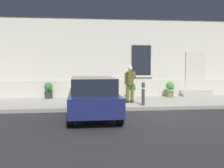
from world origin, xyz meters
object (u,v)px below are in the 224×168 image
Objects in this scene: planter_olive at (170,89)px; person_on_phone at (130,82)px; bollard_near_person at (143,93)px; planter_terracotta at (90,90)px; hatchback_car_navy at (93,96)px; planter_charcoal at (49,90)px; planter_cream at (132,90)px.

person_on_phone is at bearing -145.49° from planter_olive.
planter_terracotta is (-2.26, 2.88, -0.11)m from bollard_near_person.
planter_olive is (4.47, 4.23, -0.18)m from hatchback_car_navy.
hatchback_car_navy is 4.76× the size of planter_olive.
planter_olive is at bearing 43.42° from hatchback_car_navy.
hatchback_car_navy is at bearing -63.88° from planter_charcoal.
planter_olive is (4.43, -0.22, 0.00)m from planter_terracotta.
person_on_phone is at bearing 116.60° from bollard_near_person.
hatchback_car_navy reaches higher than bollard_near_person.
bollard_near_person reaches higher than planter_cream.
planter_terracotta is at bearing 128.18° from bollard_near_person.
hatchback_car_navy is 2.34× the size of person_on_phone.
person_on_phone is 2.04× the size of planter_charcoal.
planter_terracotta is (0.04, 4.45, -0.18)m from hatchback_car_navy.
bollard_near_person is 3.43m from planter_olive.
hatchback_car_navy is at bearing -121.35° from person_on_phone.
hatchback_car_navy is 4.76× the size of planter_charcoal.
planter_terracotta and planter_olive have the same top height.
bollard_near_person is 3.66m from planter_terracotta.
person_on_phone is 1.73m from planter_cream.
hatchback_car_navy reaches higher than planter_olive.
planter_cream is at bearing 60.81° from hatchback_car_navy.
planter_cream is at bearing 82.37° from person_on_phone.
person_on_phone is (-0.44, 0.87, 0.44)m from bollard_near_person.
planter_olive is at bearing 40.56° from person_on_phone.
hatchback_car_navy is 4.76× the size of planter_terracotta.
planter_terracotta is at bearing -0.06° from planter_charcoal.
planter_olive is at bearing -2.83° from planter_terracotta.
bollard_near_person reaches higher than planter_terracotta.
planter_terracotta is at bearing 169.38° from planter_cream.
hatchback_car_navy reaches higher than planter_cream.
planter_cream is 1.00× the size of planter_olive.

